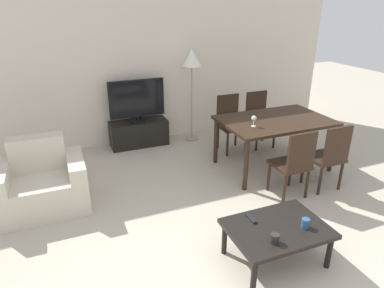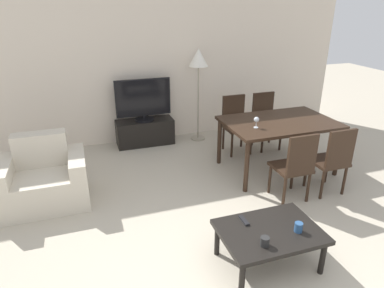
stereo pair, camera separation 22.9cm
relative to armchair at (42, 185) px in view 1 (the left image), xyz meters
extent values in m
cube|color=beige|center=(1.43, 1.64, 1.06)|extent=(7.36, 0.06, 2.70)
cube|color=beige|center=(0.00, -0.03, -0.09)|extent=(0.60, 0.71, 0.40)
cube|color=beige|center=(0.00, 0.22, 0.31)|extent=(0.60, 0.20, 0.40)
cube|color=beige|center=(-0.39, -0.03, 0.00)|extent=(0.18, 0.71, 0.58)
cube|color=beige|center=(0.39, -0.03, 0.00)|extent=(0.18, 0.71, 0.58)
cube|color=black|center=(1.47, 1.39, -0.08)|extent=(0.93, 0.36, 0.42)
cylinder|color=black|center=(1.47, 1.39, 0.14)|extent=(0.31, 0.31, 0.03)
cylinder|color=black|center=(1.47, 1.39, 0.18)|extent=(0.04, 0.04, 0.05)
cube|color=black|center=(1.47, 1.39, 0.51)|extent=(0.88, 0.04, 0.60)
cube|color=black|center=(1.47, 1.37, 0.51)|extent=(0.85, 0.01, 0.56)
cube|color=black|center=(1.95, -1.75, 0.06)|extent=(0.89, 0.63, 0.04)
cylinder|color=black|center=(1.57, -2.01, -0.12)|extent=(0.05, 0.05, 0.33)
cylinder|color=black|center=(2.34, -2.01, -0.12)|extent=(0.05, 0.05, 0.33)
cylinder|color=black|center=(1.57, -1.49, -0.12)|extent=(0.05, 0.05, 0.33)
cylinder|color=black|center=(2.34, -1.49, -0.12)|extent=(0.05, 0.05, 0.33)
cube|color=black|center=(3.04, -0.11, 0.41)|extent=(1.49, 0.98, 0.04)
cylinder|color=black|center=(2.35, -0.53, 0.05)|extent=(0.06, 0.06, 0.68)
cylinder|color=black|center=(3.72, -0.53, 0.05)|extent=(0.06, 0.06, 0.68)
cylinder|color=black|center=(2.35, 0.32, 0.05)|extent=(0.06, 0.06, 0.68)
cylinder|color=black|center=(3.72, 0.32, 0.05)|extent=(0.06, 0.06, 0.68)
cube|color=black|center=(2.78, -0.82, 0.12)|extent=(0.40, 0.40, 0.04)
cylinder|color=black|center=(2.61, -0.66, -0.10)|extent=(0.04, 0.04, 0.39)
cylinder|color=black|center=(2.94, -0.66, -0.10)|extent=(0.04, 0.04, 0.39)
cylinder|color=black|center=(2.61, -0.99, -0.10)|extent=(0.04, 0.04, 0.39)
cylinder|color=black|center=(2.94, -0.99, -0.10)|extent=(0.04, 0.04, 0.39)
cube|color=black|center=(2.78, -1.01, 0.36)|extent=(0.37, 0.04, 0.45)
cube|color=black|center=(3.30, 0.61, 0.12)|extent=(0.40, 0.40, 0.04)
cylinder|color=black|center=(3.14, 0.45, -0.10)|extent=(0.04, 0.04, 0.39)
cylinder|color=black|center=(3.46, 0.45, -0.10)|extent=(0.04, 0.04, 0.39)
cylinder|color=black|center=(3.14, 0.77, -0.10)|extent=(0.04, 0.04, 0.39)
cylinder|color=black|center=(3.46, 0.77, -0.10)|extent=(0.04, 0.04, 0.39)
cube|color=black|center=(3.30, 0.79, 0.36)|extent=(0.37, 0.04, 0.45)
cube|color=black|center=(3.30, -0.82, 0.12)|extent=(0.40, 0.40, 0.04)
cylinder|color=black|center=(3.14, -0.66, -0.10)|extent=(0.04, 0.04, 0.39)
cylinder|color=black|center=(3.46, -0.66, -0.10)|extent=(0.04, 0.04, 0.39)
cylinder|color=black|center=(3.14, -0.99, -0.10)|extent=(0.04, 0.04, 0.39)
cylinder|color=black|center=(3.46, -0.99, -0.10)|extent=(0.04, 0.04, 0.39)
cube|color=black|center=(3.30, -1.01, 0.36)|extent=(0.37, 0.04, 0.45)
cube|color=black|center=(2.78, 0.61, 0.12)|extent=(0.40, 0.40, 0.04)
cylinder|color=black|center=(2.61, 0.45, -0.10)|extent=(0.04, 0.04, 0.39)
cylinder|color=black|center=(2.94, 0.45, -0.10)|extent=(0.04, 0.04, 0.39)
cylinder|color=black|center=(2.61, 0.77, -0.10)|extent=(0.04, 0.04, 0.39)
cylinder|color=black|center=(2.94, 0.77, -0.10)|extent=(0.04, 0.04, 0.39)
cube|color=black|center=(2.78, 0.79, 0.36)|extent=(0.37, 0.04, 0.45)
cylinder|color=gray|center=(2.38, 1.32, -0.28)|extent=(0.24, 0.24, 0.02)
cylinder|color=gray|center=(2.38, 1.32, 0.35)|extent=(0.02, 0.02, 1.23)
cone|color=white|center=(2.38, 1.32, 1.10)|extent=(0.31, 0.31, 0.27)
cube|color=black|center=(1.79, -1.57, 0.09)|extent=(0.04, 0.15, 0.02)
cylinder|color=navy|center=(2.17, -1.85, 0.13)|extent=(0.07, 0.07, 0.09)
cylinder|color=black|center=(1.80, -1.92, 0.12)|extent=(0.08, 0.08, 0.08)
cylinder|color=silver|center=(2.61, -0.24, 0.44)|extent=(0.06, 0.06, 0.01)
cylinder|color=silver|center=(2.61, -0.24, 0.48)|extent=(0.01, 0.01, 0.07)
sphere|color=silver|center=(2.61, -0.24, 0.54)|extent=(0.07, 0.07, 0.07)
camera|label=1|loc=(0.30, -3.80, 1.95)|focal=32.00mm
camera|label=2|loc=(0.51, -3.88, 1.95)|focal=32.00mm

